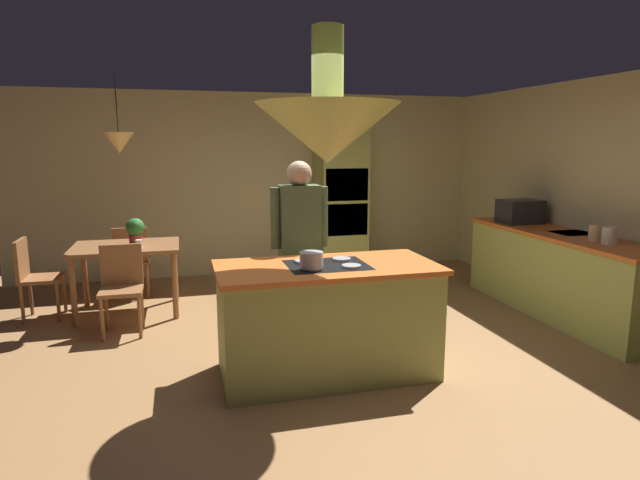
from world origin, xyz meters
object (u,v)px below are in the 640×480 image
(kitchen_island, at_px, (327,319))
(canister_flour, at_px, (610,235))
(dining_table, at_px, (126,254))
(chair_facing_island, at_px, (122,283))
(oven_tower, at_px, (341,202))
(potted_plant_on_table, at_px, (135,230))
(cooking_pot_on_cooktop, at_px, (311,260))
(cup_on_table, at_px, (139,244))
(canister_sugar, at_px, (595,233))
(microwave_on_counter, at_px, (520,211))
(chair_at_corner, at_px, (33,273))
(chair_by_back_wall, at_px, (132,256))
(person_at_island, at_px, (300,241))

(kitchen_island, bearing_deg, canister_flour, 3.29)
(dining_table, relative_size, chair_facing_island, 1.29)
(oven_tower, relative_size, canister_flour, 12.38)
(potted_plant_on_table, height_order, cooking_pot_on_cooktop, potted_plant_on_table)
(cup_on_table, distance_m, canister_sugar, 4.66)
(dining_table, bearing_deg, cup_on_table, -54.04)
(dining_table, distance_m, canister_sugar, 4.88)
(canister_sugar, bearing_deg, cooking_pot_on_cooktop, -171.04)
(microwave_on_counter, bearing_deg, cup_on_table, 175.75)
(chair_facing_island, relative_size, canister_sugar, 5.48)
(kitchen_island, height_order, canister_flour, canister_flour)
(potted_plant_on_table, bearing_deg, canister_flour, -23.18)
(chair_at_corner, relative_size, canister_flour, 5.24)
(oven_tower, distance_m, canister_flour, 3.54)
(chair_at_corner, height_order, canister_sugar, canister_sugar)
(kitchen_island, bearing_deg, chair_at_corner, 141.49)
(oven_tower, distance_m, cup_on_table, 2.98)
(chair_by_back_wall, relative_size, canister_flour, 5.24)
(person_at_island, xyz_separation_m, potted_plant_on_table, (-1.52, 1.36, -0.05))
(cooking_pot_on_cooktop, bearing_deg, kitchen_island, 39.09)
(kitchen_island, relative_size, microwave_on_counter, 3.82)
(cup_on_table, relative_size, canister_flour, 0.54)
(chair_at_corner, distance_m, potted_plant_on_table, 1.13)
(cup_on_table, xyz_separation_m, cooking_pot_on_cooktop, (1.39, -2.02, 0.19))
(oven_tower, relative_size, potted_plant_on_table, 6.85)
(cooking_pot_on_cooktop, bearing_deg, oven_tower, 69.52)
(kitchen_island, xyz_separation_m, potted_plant_on_table, (-1.59, 2.06, 0.47))
(dining_table, height_order, potted_plant_on_table, potted_plant_on_table)
(potted_plant_on_table, bearing_deg, dining_table, 160.24)
(chair_by_back_wall, bearing_deg, chair_facing_island, 90.00)
(dining_table, xyz_separation_m, chair_facing_island, (0.00, -0.64, -0.15))
(person_at_island, distance_m, microwave_on_counter, 3.03)
(cooking_pot_on_cooktop, bearing_deg, chair_facing_island, 134.09)
(cup_on_table, bearing_deg, kitchen_island, -50.69)
(kitchen_island, bearing_deg, cooking_pot_on_cooktop, -140.91)
(kitchen_island, relative_size, chair_at_corner, 2.02)
(oven_tower, height_order, cooking_pot_on_cooktop, oven_tower)
(oven_tower, height_order, canister_flour, oven_tower)
(chair_at_corner, relative_size, cooking_pot_on_cooktop, 4.83)
(chair_at_corner, distance_m, canister_sugar, 5.77)
(kitchen_island, distance_m, cooking_pot_on_cooktop, 0.57)
(dining_table, xyz_separation_m, chair_by_back_wall, (0.00, 0.64, -0.15))
(oven_tower, distance_m, person_at_island, 2.79)
(person_at_island, height_order, microwave_on_counter, person_at_island)
(chair_at_corner, bearing_deg, canister_flour, -109.47)
(oven_tower, height_order, microwave_on_counter, oven_tower)
(chair_by_back_wall, relative_size, cup_on_table, 9.67)
(dining_table, height_order, person_at_island, person_at_island)
(kitchen_island, relative_size, canister_sugar, 11.05)
(canister_sugar, bearing_deg, microwave_on_counter, 90.00)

